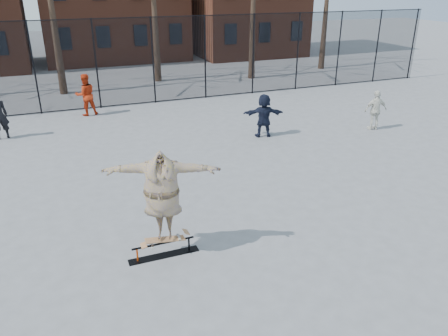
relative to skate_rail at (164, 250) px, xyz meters
name	(u,v)px	position (x,y,z in m)	size (l,w,h in m)	color
ground	(238,247)	(1.64, -0.27, -0.13)	(100.00, 100.00, 0.00)	slate
skate_rail	(164,250)	(0.00, 0.00, 0.00)	(1.54, 0.24, 0.34)	black
skateboard	(165,240)	(0.05, 0.00, 0.26)	(0.93, 0.22, 0.11)	#A66842
skater	(162,197)	(0.05, 0.00, 1.30)	(2.41, 0.66, 1.96)	#623D99
bystander_red	(86,95)	(-0.45, 11.73, 0.77)	(0.88, 0.69, 1.81)	red
bystander_white	(376,110)	(9.98, 5.44, 0.66)	(0.92, 0.38, 1.58)	silver
bystander_navy	(264,115)	(5.50, 6.30, 0.69)	(1.53, 0.49, 1.65)	black
fence	(127,61)	(1.62, 12.73, 1.92)	(34.03, 0.07, 4.00)	black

